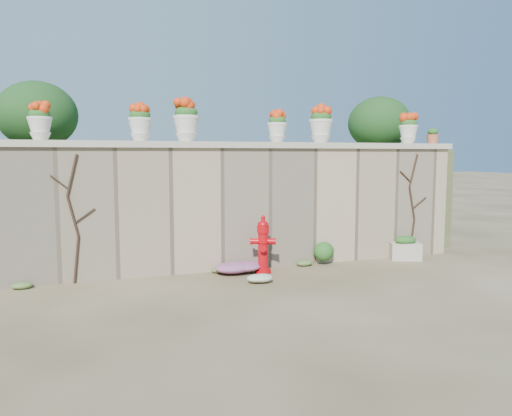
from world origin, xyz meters
name	(u,v)px	position (x,y,z in m)	size (l,w,h in m)	color
ground	(285,294)	(0.00, 0.00, 0.00)	(80.00, 80.00, 0.00)	#4F4227
stone_wall	(243,208)	(0.00, 1.80, 1.00)	(8.00, 0.40, 2.00)	tan
wall_cap	(243,145)	(0.00, 1.80, 2.05)	(8.10, 0.52, 0.10)	beige
raised_fill	(200,194)	(0.00, 5.00, 1.00)	(9.00, 6.00, 2.00)	#384C23
back_shrub_left	(37,115)	(-3.20, 3.00, 2.55)	(1.30, 1.30, 1.10)	#143814
back_shrub_right	(379,123)	(3.40, 3.00, 2.55)	(1.30, 1.30, 1.10)	#143814
vine_left	(74,217)	(-2.67, 1.58, 0.99)	(0.60, 0.04, 1.91)	black
vine_right	(413,204)	(3.23, 1.58, 0.99)	(0.60, 0.04, 1.91)	black
fire_hydrant	(263,244)	(0.16, 1.27, 0.47)	(0.40, 0.29, 0.92)	#B9070D
planter_box	(406,249)	(2.94, 1.35, 0.20)	(0.61, 0.49, 0.44)	beige
green_shrub	(325,249)	(1.41, 1.55, 0.26)	(0.54, 0.49, 0.52)	#1E5119
magenta_clump	(240,267)	(-0.23, 1.29, 0.12)	(0.92, 0.61, 0.24)	#CC28BB
white_flowers	(260,277)	(-0.09, 0.72, 0.08)	(0.47, 0.38, 0.17)	white
urn_pot_0	(40,122)	(-3.09, 1.80, 2.37)	(0.34, 0.34, 0.54)	silver
urn_pot_1	(140,123)	(-1.66, 1.80, 2.38)	(0.37, 0.37, 0.57)	silver
urn_pot_2	(186,121)	(-0.95, 1.80, 2.43)	(0.42, 0.42, 0.66)	silver
urn_pot_3	(277,127)	(0.61, 1.80, 2.36)	(0.34, 0.34, 0.53)	silver
urn_pot_4	(321,124)	(1.43, 1.80, 2.42)	(0.42, 0.42, 0.65)	silver
urn_pot_5	(408,129)	(3.25, 1.80, 2.37)	(0.35, 0.35, 0.55)	silver
terracotta_pot	(433,137)	(3.80, 1.80, 2.23)	(0.24, 0.24, 0.29)	#C25A3B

